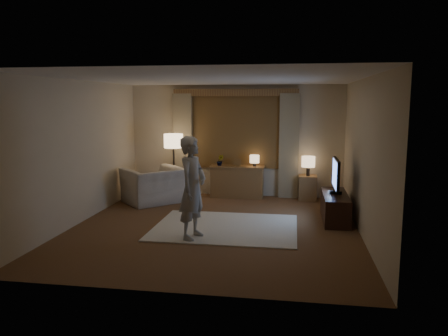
% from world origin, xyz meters
% --- Properties ---
extents(room, '(5.04, 5.54, 2.64)m').
position_xyz_m(room, '(0.00, 0.50, 1.33)').
color(room, brown).
rests_on(room, ground).
extents(rug, '(2.50, 2.00, 0.02)m').
position_xyz_m(rug, '(0.20, -0.02, 0.01)').
color(rug, '#F0E5CA').
rests_on(rug, floor).
extents(sideboard, '(1.20, 0.40, 0.70)m').
position_xyz_m(sideboard, '(0.07, 2.50, 0.35)').
color(sideboard, brown).
rests_on(sideboard, floor).
extents(picture_frame, '(0.16, 0.02, 0.20)m').
position_xyz_m(picture_frame, '(0.07, 2.50, 0.80)').
color(picture_frame, brown).
rests_on(picture_frame, sideboard).
extents(plant, '(0.17, 0.13, 0.30)m').
position_xyz_m(plant, '(-0.33, 2.50, 0.85)').
color(plant, '#999999').
rests_on(plant, sideboard).
extents(table_lamp_sideboard, '(0.22, 0.22, 0.30)m').
position_xyz_m(table_lamp_sideboard, '(0.47, 2.50, 0.90)').
color(table_lamp_sideboard, black).
rests_on(table_lamp_sideboard, sideboard).
extents(floor_lamp, '(0.43, 0.43, 1.49)m').
position_xyz_m(floor_lamp, '(-1.35, 2.16, 1.25)').
color(floor_lamp, black).
rests_on(floor_lamp, floor).
extents(armchair, '(1.58, 1.58, 0.77)m').
position_xyz_m(armchair, '(-1.67, 1.64, 0.39)').
color(armchair, beige).
rests_on(armchair, floor).
extents(side_table, '(0.40, 0.40, 0.56)m').
position_xyz_m(side_table, '(1.69, 2.45, 0.28)').
color(side_table, brown).
rests_on(side_table, floor).
extents(table_lamp_side, '(0.30, 0.30, 0.44)m').
position_xyz_m(table_lamp_side, '(1.69, 2.45, 0.87)').
color(table_lamp_side, black).
rests_on(table_lamp_side, side_table).
extents(tv_stand, '(0.45, 1.40, 0.50)m').
position_xyz_m(tv_stand, '(2.15, 0.82, 0.25)').
color(tv_stand, black).
rests_on(tv_stand, floor).
extents(tv, '(0.22, 0.92, 0.66)m').
position_xyz_m(tv, '(2.15, 0.82, 0.87)').
color(tv, black).
rests_on(tv, tv_stand).
extents(person, '(0.54, 0.69, 1.65)m').
position_xyz_m(person, '(-0.23, -0.72, 0.85)').
color(person, '#A6A299').
rests_on(person, rug).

